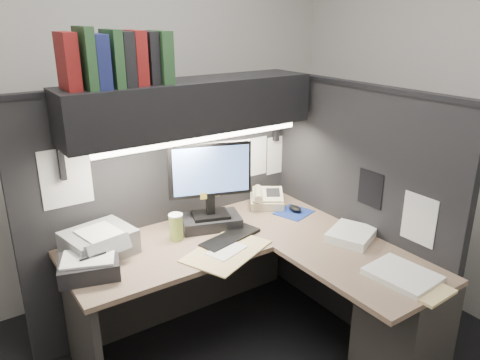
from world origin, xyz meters
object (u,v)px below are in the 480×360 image
Objects in this scene: overhead_shelf at (191,106)px; notebook_stack at (89,267)px; desk at (306,303)px; telephone at (267,199)px; keyboard at (230,238)px; coffee_cup at (176,228)px; monitor at (210,195)px; printer at (99,243)px.

overhead_shelf reaches higher than notebook_stack.
notebook_stack is (-1.06, 0.52, 0.33)m from desk.
desk is at bearing -68.21° from overhead_shelf.
keyboard is at bearing -115.03° from telephone.
coffee_cup is (-0.50, 0.63, 0.36)m from desk.
coffee_cup is (-0.26, -0.03, -0.14)m from monitor.
coffee_cup is at bearing -137.32° from telephone.
notebook_stack reaches higher than desk.
monitor reaches higher than coffee_cup.
telephone reaches higher than desk.
coffee_cup is 0.50× the size of notebook_stack.
keyboard is (0.00, -0.22, -0.21)m from monitor.
desk is 4.80× the size of printer.
telephone is 1.59× the size of coffee_cup.
telephone is 0.78m from coffee_cup.
printer is (-0.71, 0.26, 0.06)m from keyboard.
notebook_stack is (-0.75, -0.23, -0.72)m from overhead_shelf.
overhead_shelf is 4.38× the size of printer.
coffee_cup reaches higher than desk.
telephone is at bearing -9.05° from printer.
desk is 1.23m from printer.
notebook_stack is at bearing -151.76° from monitor.
monitor is at bearing -14.57° from printer.
overhead_shelf reaches higher than keyboard.
overhead_shelf is 0.82m from keyboard.
telephone is (0.50, 0.30, 0.04)m from keyboard.
overhead_shelf is 6.44× the size of telephone.
desk is 1.10× the size of overhead_shelf.
notebook_stack is (-0.82, -0.14, -0.17)m from monitor.
monitor is (-0.24, 0.66, 0.51)m from desk.
telephone is at bearing 27.82° from monitor.
monitor reaches higher than desk.
monitor is at bearing 9.75° from notebook_stack.
overhead_shelf reaches higher than printer.
telephone is 0.68× the size of printer.
coffee_cup is (-0.27, 0.19, 0.07)m from keyboard.
overhead_shelf reaches higher than desk.
monitor is 0.30m from coffee_cup.
desk is at bearing -47.80° from printer.
keyboard is 0.83m from notebook_stack.
keyboard is at bearing -5.26° from notebook_stack.
coffee_cup is at bearing -147.87° from overhead_shelf.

